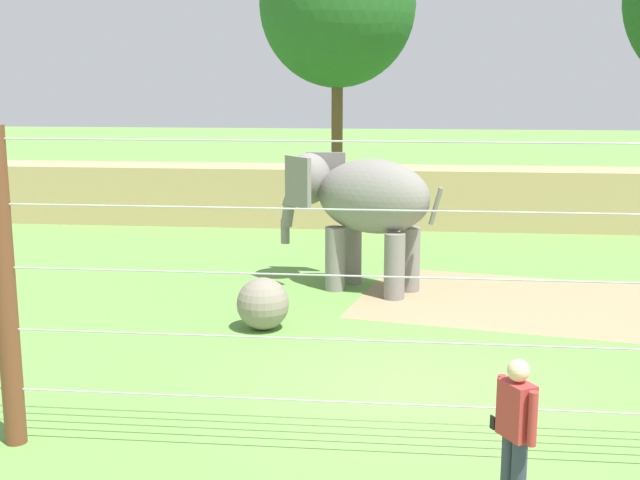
% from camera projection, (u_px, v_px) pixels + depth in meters
% --- Properties ---
extents(ground_plane, '(120.00, 120.00, 0.00)m').
position_uv_depth(ground_plane, '(418.00, 387.00, 11.68)').
color(ground_plane, '#609342').
extents(dirt_patch, '(7.22, 5.42, 0.01)m').
position_uv_depth(dirt_patch, '(529.00, 302.00, 16.08)').
color(dirt_patch, '#937F5B').
rests_on(dirt_patch, ground).
extents(embankment_wall, '(36.00, 1.80, 1.73)m').
position_uv_depth(embankment_wall, '(413.00, 197.00, 24.24)').
color(embankment_wall, tan).
rests_on(embankment_wall, ground).
extents(elephant, '(3.46, 2.42, 2.77)m').
position_uv_depth(elephant, '(360.00, 201.00, 16.80)').
color(elephant, gray).
rests_on(elephant, ground).
extents(enrichment_ball, '(0.92, 0.92, 0.92)m').
position_uv_depth(enrichment_ball, '(263.00, 304.00, 14.30)').
color(enrichment_ball, gray).
rests_on(enrichment_ball, ground).
extents(cable_fence, '(10.68, 0.25, 3.80)m').
position_uv_depth(cable_fence, '(425.00, 300.00, 9.05)').
color(cable_fence, brown).
rests_on(cable_fence, ground).
extents(zookeeper, '(0.41, 0.54, 1.67)m').
position_uv_depth(zookeeper, '(515.00, 432.00, 8.01)').
color(zookeeper, '#33384C').
rests_on(zookeeper, ground).
extents(tree_left_of_centre, '(5.92, 5.92, 10.14)m').
position_uv_depth(tree_left_of_centre, '(338.00, 5.00, 31.13)').
color(tree_left_of_centre, brown).
rests_on(tree_left_of_centre, ground).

